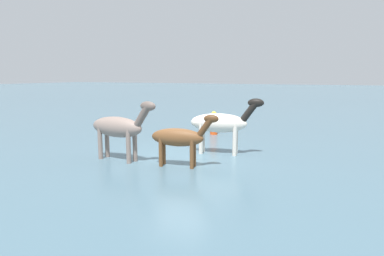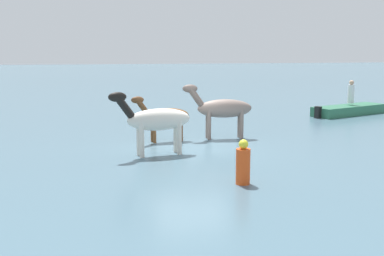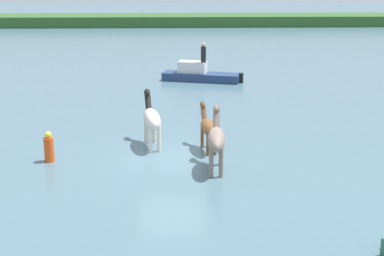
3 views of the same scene
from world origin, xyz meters
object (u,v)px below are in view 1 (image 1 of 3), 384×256
(horse_lead, at_px, (119,127))
(buoy_channel_marker, at_px, (214,124))
(horse_dun_straggler, at_px, (221,123))
(horse_gray_outer, at_px, (180,138))

(horse_lead, distance_m, buoy_channel_marker, 6.15)
(horse_dun_straggler, height_order, horse_lead, horse_dun_straggler)
(horse_gray_outer, bearing_deg, buoy_channel_marker, 91.51)
(horse_lead, bearing_deg, horse_gray_outer, 8.02)
(buoy_channel_marker, bearing_deg, horse_gray_outer, 10.73)
(horse_dun_straggler, distance_m, horse_lead, 3.65)
(buoy_channel_marker, bearing_deg, horse_dun_straggler, 24.81)
(horse_dun_straggler, bearing_deg, horse_gray_outer, -115.12)
(horse_dun_straggler, bearing_deg, horse_lead, -150.19)
(horse_dun_straggler, xyz_separation_m, horse_gray_outer, (2.18, -0.59, -0.20))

